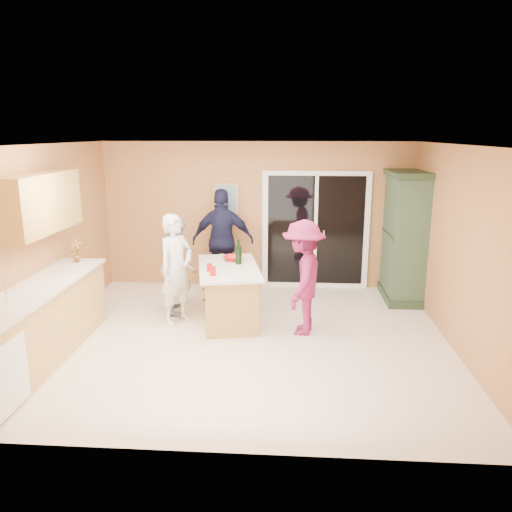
# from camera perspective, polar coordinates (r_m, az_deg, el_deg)

# --- Properties ---
(floor) EXTENTS (5.50, 5.50, 0.00)m
(floor) POSITION_cam_1_polar(r_m,az_deg,el_deg) (6.92, -1.31, -9.46)
(floor) COLOR silver
(floor) RESTS_ON ground
(ceiling) EXTENTS (5.50, 5.00, 0.10)m
(ceiling) POSITION_cam_1_polar(r_m,az_deg,el_deg) (6.35, -1.45, 12.60)
(ceiling) COLOR white
(ceiling) RESTS_ON wall_back
(wall_back) EXTENTS (5.50, 0.10, 2.60)m
(wall_back) POSITION_cam_1_polar(r_m,az_deg,el_deg) (8.96, 0.10, 4.64)
(wall_back) COLOR #DE8D5B
(wall_back) RESTS_ON ground
(wall_front) EXTENTS (5.50, 0.10, 2.60)m
(wall_front) POSITION_cam_1_polar(r_m,az_deg,el_deg) (4.13, -4.60, -6.64)
(wall_front) COLOR #DE8D5B
(wall_front) RESTS_ON ground
(wall_left) EXTENTS (0.10, 5.00, 2.60)m
(wall_left) POSITION_cam_1_polar(r_m,az_deg,el_deg) (7.30, -23.42, 1.33)
(wall_left) COLOR #DE8D5B
(wall_left) RESTS_ON ground
(wall_right) EXTENTS (0.10, 5.00, 2.60)m
(wall_right) POSITION_cam_1_polar(r_m,az_deg,el_deg) (6.84, 22.24, 0.65)
(wall_right) COLOR #DE8D5B
(wall_right) RESTS_ON ground
(left_cabinet_run) EXTENTS (0.65, 3.05, 1.24)m
(left_cabinet_run) POSITION_cam_1_polar(r_m,az_deg,el_deg) (6.50, -24.50, -7.96)
(left_cabinet_run) COLOR tan
(left_cabinet_run) RESTS_ON floor
(upper_cabinets) EXTENTS (0.35, 1.60, 0.75)m
(upper_cabinets) POSITION_cam_1_polar(r_m,az_deg,el_deg) (6.95, -23.33, 5.59)
(upper_cabinets) COLOR tan
(upper_cabinets) RESTS_ON wall_left
(sliding_door) EXTENTS (1.90, 0.07, 2.10)m
(sliding_door) POSITION_cam_1_polar(r_m,az_deg,el_deg) (8.96, 6.81, 2.92)
(sliding_door) COLOR white
(sliding_door) RESTS_ON floor
(framed_picture) EXTENTS (0.46, 0.04, 0.56)m
(framed_picture) POSITION_cam_1_polar(r_m,az_deg,el_deg) (8.95, -3.44, 6.55)
(framed_picture) COLOR tan
(framed_picture) RESTS_ON wall_back
(kitchen_island) EXTENTS (1.15, 1.72, 0.83)m
(kitchen_island) POSITION_cam_1_polar(r_m,az_deg,el_deg) (7.46, -3.12, -4.51)
(kitchen_island) COLOR tan
(kitchen_island) RESTS_ON floor
(green_hutch) EXTENTS (0.62, 1.17, 2.15)m
(green_hutch) POSITION_cam_1_polar(r_m,az_deg,el_deg) (8.61, 16.61, 1.95)
(green_hutch) COLOR #213622
(green_hutch) RESTS_ON floor
(woman_white) EXTENTS (0.66, 0.71, 1.63)m
(woman_white) POSITION_cam_1_polar(r_m,az_deg,el_deg) (7.34, -9.10, -1.53)
(woman_white) COLOR silver
(woman_white) RESTS_ON floor
(woman_grey) EXTENTS (0.69, 0.81, 1.46)m
(woman_grey) POSITION_cam_1_polar(r_m,az_deg,el_deg) (7.86, -8.92, -1.10)
(woman_grey) COLOR #979799
(woman_grey) RESTS_ON floor
(woman_navy) EXTENTS (1.09, 0.50, 1.82)m
(woman_navy) POSITION_cam_1_polar(r_m,az_deg,el_deg) (8.70, -3.80, 1.72)
(woman_navy) COLOR #191B38
(woman_navy) RESTS_ON floor
(woman_magenta) EXTENTS (0.78, 1.13, 1.60)m
(woman_magenta) POSITION_cam_1_polar(r_m,az_deg,el_deg) (6.92, 5.38, -2.48)
(woman_magenta) COLOR #921F50
(woman_magenta) RESTS_ON floor
(serving_bowl) EXTENTS (0.31, 0.31, 0.07)m
(serving_bowl) POSITION_cam_1_polar(r_m,az_deg,el_deg) (7.69, -2.66, -0.24)
(serving_bowl) COLOR #AE1513
(serving_bowl) RESTS_ON kitchen_island
(tulip_vase) EXTENTS (0.21, 0.18, 0.34)m
(tulip_vase) POSITION_cam_1_polar(r_m,az_deg,el_deg) (7.57, -19.87, 0.61)
(tulip_vase) COLOR red
(tulip_vase) RESTS_ON left_cabinet_run
(tumbler_near) EXTENTS (0.10, 0.10, 0.11)m
(tumbler_near) POSITION_cam_1_polar(r_m,az_deg,el_deg) (7.10, -5.33, -1.31)
(tumbler_near) COLOR #AE1513
(tumbler_near) RESTS_ON kitchen_island
(tumbler_far) EXTENTS (0.09, 0.09, 0.12)m
(tumbler_far) POSITION_cam_1_polar(r_m,az_deg,el_deg) (6.90, -4.97, -1.71)
(tumbler_far) COLOR #AE1513
(tumbler_far) RESTS_ON kitchen_island
(wine_bottle) EXTENTS (0.09, 0.09, 0.38)m
(wine_bottle) POSITION_cam_1_polar(r_m,az_deg,el_deg) (7.45, -2.01, 0.18)
(wine_bottle) COLOR black
(wine_bottle) RESTS_ON kitchen_island
(white_plate) EXTENTS (0.30, 0.30, 0.02)m
(white_plate) POSITION_cam_1_polar(r_m,az_deg,el_deg) (6.82, -3.39, -2.34)
(white_plate) COLOR silver
(white_plate) RESTS_ON kitchen_island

